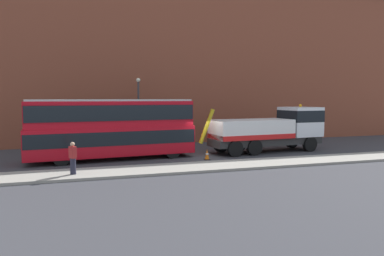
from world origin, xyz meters
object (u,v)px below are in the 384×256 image
at_px(double_decker_bus, 112,127).
at_px(traffic_cone_near_bus, 207,155).
at_px(pedestrian_onlooker, 73,159).
at_px(recovery_tow_truck, 271,129).
at_px(street_lamp, 139,106).

height_order(double_decker_bus, traffic_cone_near_bus, double_decker_bus).
xyz_separation_m(double_decker_bus, traffic_cone_near_bus, (6.06, -1.95, -1.89)).
xyz_separation_m(pedestrian_onlooker, traffic_cone_near_bus, (8.52, 2.93, -0.64)).
bearing_deg(recovery_tow_truck, traffic_cone_near_bus, -166.45).
relative_size(traffic_cone_near_bus, street_lamp, 0.12).
bearing_deg(pedestrian_onlooker, recovery_tow_truck, -10.45).
xyz_separation_m(recovery_tow_truck, street_lamp, (-9.39, 5.65, 1.71)).
bearing_deg(traffic_cone_near_bus, pedestrian_onlooker, -160.99).
bearing_deg(recovery_tow_truck, pedestrian_onlooker, -166.07).
bearing_deg(street_lamp, recovery_tow_truck, -31.03).
bearing_deg(double_decker_bus, recovery_tow_truck, -4.63).
relative_size(pedestrian_onlooker, traffic_cone_near_bus, 2.38).
relative_size(recovery_tow_truck, street_lamp, 1.75).
distance_m(pedestrian_onlooker, street_lamp, 12.00).
bearing_deg(street_lamp, traffic_cone_near_bus, -65.95).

